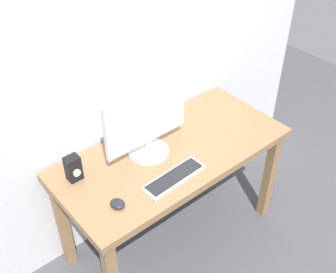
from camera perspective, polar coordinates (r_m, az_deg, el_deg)
The scene contains 7 objects.
ground_plane at distance 2.97m, azimuth 0.54°, elevation -13.19°, with size 6.00×6.00×0.00m, color #4C4C51.
wall_back at distance 2.29m, azimuth -5.37°, elevation 16.99°, with size 2.96×0.04×3.00m, color silver.
desk at distance 2.49m, azimuth 0.63°, elevation -3.62°, with size 1.39×0.64×0.76m.
monitor at distance 2.29m, azimuth -2.92°, elevation 1.89°, with size 0.53×0.23×0.41m.
keyboard_primary at distance 2.24m, azimuth 0.85°, elevation -5.64°, with size 0.38×0.13×0.02m.
mouse at distance 2.12m, azimuth -6.90°, elevation -9.09°, with size 0.07×0.08×0.03m, color #232328.
audio_controller at distance 2.25m, azimuth -12.77°, elevation -4.25°, with size 0.08×0.07×0.15m.
Camera 1 is at (-1.21, -1.40, 2.33)m, focal length 44.75 mm.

